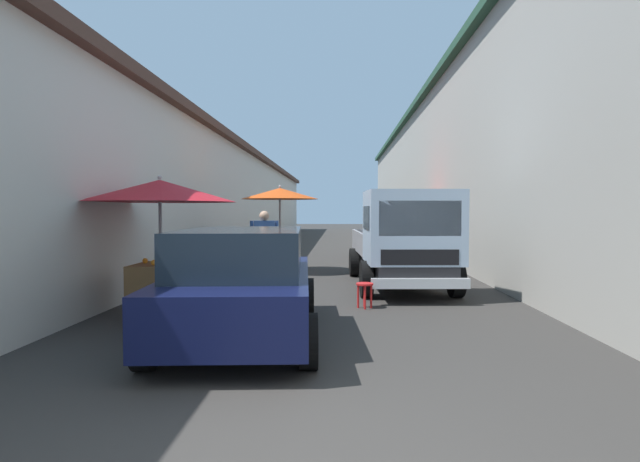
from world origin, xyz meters
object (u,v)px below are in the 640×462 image
hatchback_car (243,283)px  plastic_stool (365,289)px  fruit_stall_near_right (399,208)px  fruit_stall_far_left (280,208)px  fruit_stall_far_right (159,205)px  delivery_truck (405,242)px  vendor_by_crates (264,241)px

hatchback_car → plastic_stool: size_ratio=9.24×
fruit_stall_near_right → fruit_stall_far_left: (-3.91, 3.74, -0.05)m
fruit_stall_far_right → fruit_stall_far_left: bearing=-15.3°
hatchback_car → delivery_truck: (3.76, -2.64, 0.30)m
delivery_truck → vendor_by_crates: size_ratio=2.96×
fruit_stall_far_right → plastic_stool: fruit_stall_far_right is taller
fruit_stall_far_right → fruit_stall_far_left: size_ratio=1.07×
fruit_stall_far_right → hatchback_car: fruit_stall_far_right is taller
fruit_stall_far_left → delivery_truck: (-3.02, -3.01, -0.71)m
fruit_stall_near_right → vendor_by_crates: (-5.86, 3.85, -0.82)m
fruit_stall_near_right → hatchback_car: bearing=162.5°
fruit_stall_near_right → fruit_stall_far_left: size_ratio=0.98×
vendor_by_crates → plastic_stool: 3.62m
delivery_truck → plastic_stool: delivery_truck is taller
hatchback_car → vendor_by_crates: 4.85m
delivery_truck → hatchback_car: bearing=144.9°
fruit_stall_far_left → vendor_by_crates: 2.10m
delivery_truck → fruit_stall_far_right: bearing=115.2°
fruit_stall_far_right → hatchback_car: (-1.68, -1.76, -1.04)m
fruit_stall_far_left → vendor_by_crates: bearing=176.7°
fruit_stall_near_right → vendor_by_crates: 7.06m
fruit_stall_near_right → vendor_by_crates: bearing=146.7°
fruit_stall_far_right → fruit_stall_near_right: size_ratio=1.09×
delivery_truck → plastic_stool: size_ratio=11.49×
fruit_stall_far_left → vendor_by_crates: fruit_stall_far_left is taller
plastic_stool → fruit_stall_far_right: bearing=95.5°
fruit_stall_far_left → fruit_stall_far_right: bearing=164.7°
fruit_stall_far_right → plastic_stool: 3.79m
plastic_stool → vendor_by_crates: bearing=38.0°
fruit_stall_near_right → delivery_truck: 7.01m
fruit_stall_near_right → plastic_stool: 8.95m
fruit_stall_far_right → delivery_truck: (2.08, -4.40, -0.74)m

